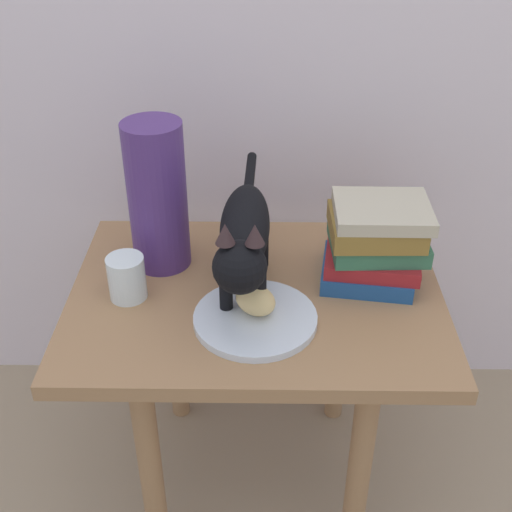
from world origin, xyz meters
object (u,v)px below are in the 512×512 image
book_stack (375,243)px  candle_jar (127,280)px  side_table (256,325)px  bread_roll (258,300)px  cat (244,236)px  green_vase (157,197)px  plate (258,319)px

book_stack → candle_jar: book_stack is taller
side_table → bread_roll: bread_roll is taller
bread_roll → candle_jar: candle_jar is taller
side_table → cat: (-0.02, -0.01, 0.22)m
side_table → candle_jar: (-0.24, -0.02, 0.12)m
book_stack → cat: bearing=-165.4°
book_stack → green_vase: green_vase is taller
plate → green_vase: bearing=135.4°
side_table → candle_jar: 0.27m
cat → green_vase: bearing=145.8°
side_table → candle_jar: bearing=-175.5°
plate → bread_roll: bread_roll is taller
cat → green_vase: (-0.17, 0.11, 0.02)m
bread_roll → book_stack: bearing=30.2°
candle_jar → book_stack: bearing=8.4°
bread_roll → green_vase: (-0.19, 0.18, 0.11)m
cat → candle_jar: (-0.22, -0.00, -0.09)m
book_stack → green_vase: (-0.41, 0.05, 0.07)m
bread_roll → green_vase: green_vase is taller
bread_roll → plate: bearing=-84.9°
plate → cat: (-0.03, 0.08, 0.13)m
side_table → book_stack: book_stack is taller
bread_roll → candle_jar: bearing=166.0°
side_table → plate: bearing=-87.0°
cat → side_table: bearing=34.8°
cat → green_vase: 0.20m
candle_jar → bread_roll: bearing=-14.0°
candle_jar → green_vase: bearing=67.6°
cat → bread_roll: bearing=-69.0°
bread_roll → green_vase: bearing=137.2°
side_table → green_vase: green_vase is taller
plate → candle_jar: 0.26m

